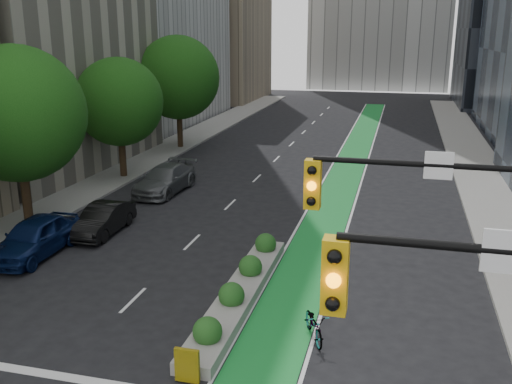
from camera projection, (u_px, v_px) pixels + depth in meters
The scene contains 13 objects.
sidewalk_left at pixel (133, 166), 40.37m from camera, with size 3.60×90.00×0.15m, color gray.
sidewalk_right at pixel (488, 188), 34.73m from camera, with size 3.60×90.00×0.15m, color gray.
bike_lane_paint at pixel (350, 163), 41.51m from camera, with size 2.20×70.00×0.01m, color #188933.
building_tan_far at pixel (208, 2), 76.97m from camera, with size 14.00×16.00×26.00m, color tan.
tree_mid at pixel (17, 114), 26.56m from camera, with size 6.40×6.40×8.78m.
tree_midfar at pixel (119, 102), 36.05m from camera, with size 5.60×5.60×7.76m.
tree_far at pixel (178, 78), 45.16m from camera, with size 6.60×6.60×9.00m.
signal_right at pixel (509, 268), 11.33m from camera, with size 5.82×0.51×7.20m.
median_planter at pixel (240, 290), 20.45m from camera, with size 1.20×10.26×1.10m.
bicycle at pixel (314, 324), 17.81m from camera, with size 0.65×1.85×0.97m, color gray.
parked_car_left_near at pixel (35, 237), 24.31m from camera, with size 1.98×4.93×1.68m, color #0B1A44.
parked_car_left_mid at pixel (103, 219), 27.01m from camera, with size 1.48×4.25×1.40m, color black.
parked_car_left_far at pixel (165, 179), 33.91m from camera, with size 2.21×5.45×1.58m, color #525557.
Camera 1 is at (6.41, -10.93, 9.36)m, focal length 40.00 mm.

